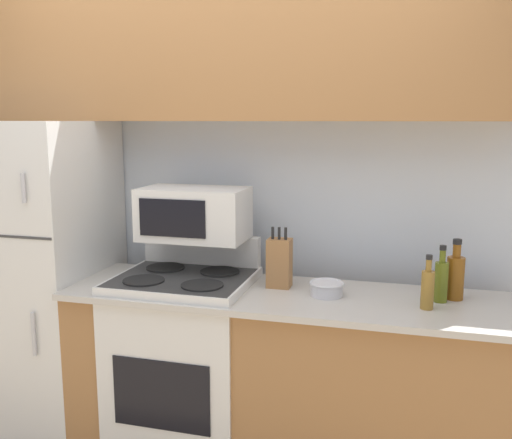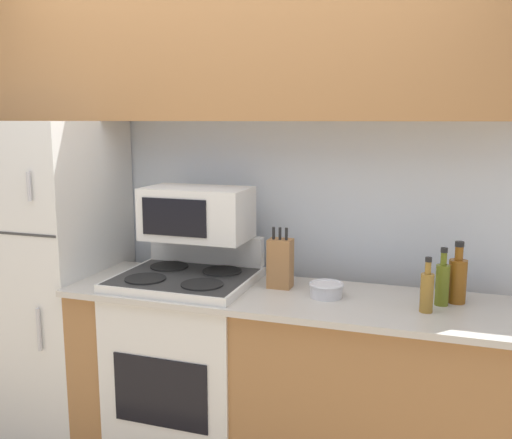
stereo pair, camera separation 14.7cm
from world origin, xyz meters
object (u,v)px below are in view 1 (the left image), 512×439
object	(u,v)px
knife_block	(279,263)
bottle_vinegar	(428,288)
refrigerator	(36,277)
microwave	(194,214)
bowl	(327,288)
bottle_olive_oil	(441,280)
bottle_whiskey	(455,276)
stove	(185,363)

from	to	relation	value
knife_block	bottle_vinegar	xyz separation A→B (m)	(0.69, -0.15, -0.03)
refrigerator	microwave	size ratio (longest dim) A/B	3.18
bowl	refrigerator	bearing A→B (deg)	177.64
refrigerator	bottle_olive_oil	world-z (taller)	refrigerator
refrigerator	bottle_olive_oil	distance (m)	2.14
bowl	bottle_olive_oil	distance (m)	0.51
refrigerator	knife_block	bearing A→B (deg)	0.57
microwave	bottle_whiskey	world-z (taller)	microwave
microwave	bottle_vinegar	bearing A→B (deg)	-9.23
refrigerator	bottle_whiskey	bearing A→B (deg)	1.00
refrigerator	bowl	distance (m)	1.63
stove	bottle_whiskey	size ratio (longest dim) A/B	3.95
bottle_vinegar	knife_block	bearing A→B (deg)	167.65
microwave	bottle_olive_oil	world-z (taller)	microwave
stove	bowl	world-z (taller)	stove
microwave	bottle_whiskey	size ratio (longest dim) A/B	1.91
stove	bottle_whiskey	xyz separation A→B (m)	(1.29, 0.11, 0.52)
bottle_whiskey	bottle_olive_oil	size ratio (longest dim) A/B	1.08
microwave	bowl	world-z (taller)	microwave
microwave	knife_block	bearing A→B (deg)	-4.38
knife_block	bowl	distance (m)	0.27
knife_block	bottle_vinegar	world-z (taller)	knife_block
refrigerator	bottle_whiskey	world-z (taller)	refrigerator
microwave	bottle_vinegar	xyz separation A→B (m)	(1.15, -0.19, -0.24)
knife_block	bottle_whiskey	xyz separation A→B (m)	(0.82, 0.02, -0.01)
bowl	bottle_whiskey	bearing A→B (deg)	10.42
microwave	bottle_olive_oil	xyz separation A→B (m)	(1.21, -0.07, -0.24)
refrigerator	stove	size ratio (longest dim) A/B	1.54
stove	microwave	bearing A→B (deg)	83.24
bowl	stove	bearing A→B (deg)	-179.31
bottle_whiskey	bottle_olive_oil	world-z (taller)	bottle_whiskey
stove	bottle_vinegar	bearing A→B (deg)	-3.08
bottle_whiskey	bottle_vinegar	xyz separation A→B (m)	(-0.12, -0.18, -0.02)
bottle_vinegar	bottle_olive_oil	distance (m)	0.13
bottle_vinegar	stove	bearing A→B (deg)	176.92
knife_block	bottle_olive_oil	size ratio (longest dim) A/B	1.15
bottle_olive_oil	refrigerator	bearing A→B (deg)	179.47
stove	bottle_olive_oil	bearing A→B (deg)	2.60
refrigerator	stove	distance (m)	0.98
refrigerator	bottle_olive_oil	xyz separation A→B (m)	(2.13, -0.02, 0.15)
bottle_olive_oil	stove	bearing A→B (deg)	-177.40
microwave	knife_block	size ratio (longest dim) A/B	1.79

